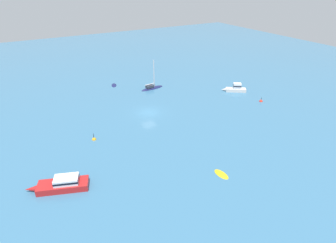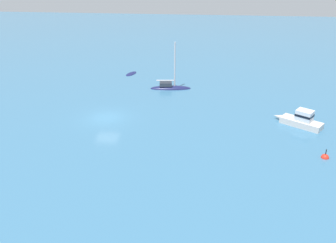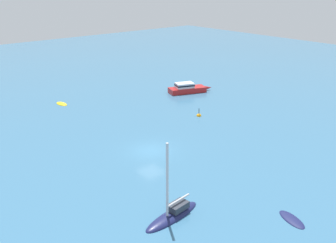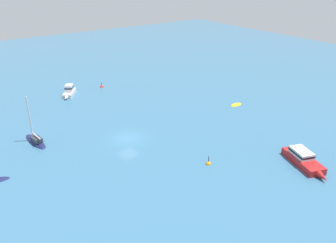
# 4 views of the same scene
# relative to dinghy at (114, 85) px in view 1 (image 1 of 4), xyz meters

# --- Properties ---
(ground_plane) EXTENTS (160.00, 160.00, 0.00)m
(ground_plane) POSITION_rel_dinghy_xyz_m (-16.71, -0.54, 0.00)
(ground_plane) COLOR teal
(dinghy) EXTENTS (2.84, 1.84, 0.31)m
(dinghy) POSITION_rel_dinghy_xyz_m (0.00, 0.00, 0.00)
(dinghy) COLOR #191E4C
(dinghy) RESTS_ON ground
(motor_cruiser) EXTENTS (3.89, 4.95, 1.84)m
(motor_cruiser) POSITION_rel_dinghy_xyz_m (-16.48, -21.56, 0.68)
(motor_cruiser) COLOR silver
(motor_cruiser) RESTS_ON ground
(sailboat) EXTENTS (2.05, 5.62, 6.73)m
(sailboat) POSITION_rel_dinghy_xyz_m (-6.11, -6.61, 0.19)
(sailboat) COLOR #191E4C
(sailboat) RESTS_ON ground
(powerboat) EXTENTS (3.98, 7.28, 1.58)m
(powerboat) POSITION_rel_dinghy_xyz_m (-30.41, 17.44, 0.65)
(powerboat) COLOR #B21E1E
(powerboat) RESTS_ON ground
(rib) EXTENTS (2.37, 1.24, 0.43)m
(rib) POSITION_rel_dinghy_xyz_m (-37.62, -0.59, 0.00)
(rib) COLOR yellow
(rib) RESTS_ON ground
(channel_buoy) EXTENTS (0.70, 0.70, 1.19)m
(channel_buoy) POSITION_rel_dinghy_xyz_m (-23.23, -22.29, 0.01)
(channel_buoy) COLOR red
(channel_buoy) RESTS_ON ground
(mooring_buoy) EXTENTS (0.65, 0.65, 1.38)m
(mooring_buoy) POSITION_rel_dinghy_xyz_m (-21.23, 10.96, 0.01)
(mooring_buoy) COLOR orange
(mooring_buoy) RESTS_ON ground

